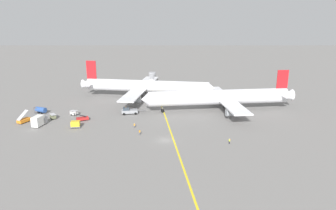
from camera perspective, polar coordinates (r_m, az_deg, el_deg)
ground_plane at (r=94.11m, az=-0.62°, el=-6.34°), size 600.00×600.00×0.00m
taxiway_stripe at (r=103.43m, az=0.16°, el=-4.24°), size 14.29×119.26×0.01m
airliner_at_gate_left at (r=140.40m, az=-4.14°, el=3.37°), size 59.32×49.78×15.90m
airliner_being_pushed at (r=122.89m, az=9.08°, el=1.37°), size 59.06×41.71×15.20m
pushback_tug at (r=119.05m, az=-7.11°, el=-1.05°), size 9.20×3.96×2.80m
gse_stair_truck_yellow at (r=119.44m, az=-24.46°, el=-2.42°), size 3.69×4.93×4.06m
gse_baggage_cart_near_cluster at (r=119.88m, az=-19.97°, el=-1.95°), size 2.89×3.13×1.71m
gse_belt_loader_portside at (r=114.84m, az=-15.16°, el=-2.31°), size 4.96×3.40×3.02m
gse_catering_truck_tall at (r=113.82m, az=-22.12°, el=-2.62°), size 3.58×6.21×3.50m
gse_baggage_cart_trailing at (r=121.78m, az=-16.53°, el=-1.37°), size 3.10×2.41×1.71m
gse_container_dolly_flat at (r=108.35m, az=-16.31°, el=-3.30°), size 3.44×2.57×2.15m
gse_fuel_bowser_stubby at (r=128.27m, az=-22.00°, el=-0.80°), size 5.25×3.62×2.40m
ground_crew_ramp_agent_by_cones at (r=98.21m, az=-5.18°, el=-4.86°), size 0.41×0.42×1.74m
ground_crew_marshaller_foreground at (r=93.06m, az=10.79°, el=-6.34°), size 0.47×0.36×1.59m
ground_crew_wing_walker_right at (r=104.41m, az=-6.14°, el=-3.66°), size 0.50×0.36×1.59m
jet_bridge at (r=166.43m, az=-3.00°, el=4.84°), size 4.17×19.92×5.59m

